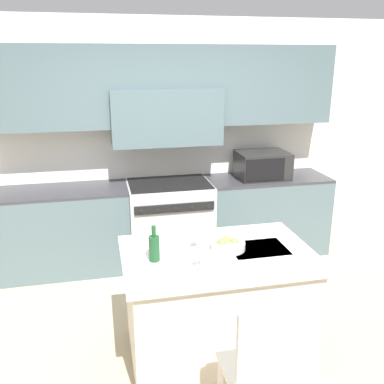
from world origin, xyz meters
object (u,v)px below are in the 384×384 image
object	(u,v)px
wine_glass_near	(201,251)
range_stove	(170,222)
wine_bottle	(154,248)
wine_glass_far	(197,233)
island_chair	(263,366)
microwave	(262,165)
fruit_bowl	(228,245)

from	to	relation	value
wine_glass_near	range_stove	bearing A→B (deg)	86.93
wine_bottle	wine_glass_far	xyz separation A→B (m)	(0.34, 0.14, 0.02)
wine_glass_far	range_stove	bearing A→B (deg)	88.01
island_chair	wine_glass_near	xyz separation A→B (m)	(-0.21, 0.67, 0.45)
microwave	island_chair	bearing A→B (deg)	-110.79
wine_glass_near	microwave	bearing A→B (deg)	58.13
microwave	wine_glass_near	xyz separation A→B (m)	(-1.20, -1.93, -0.07)
microwave	island_chair	xyz separation A→B (m)	(-0.99, -2.60, -0.52)
island_chair	fruit_bowl	xyz separation A→B (m)	(0.05, 0.90, 0.36)
microwave	fruit_bowl	distance (m)	1.95
island_chair	fruit_bowl	bearing A→B (deg)	86.71
island_chair	wine_glass_far	bearing A→B (deg)	99.81
microwave	island_chair	distance (m)	2.83
microwave	wine_bottle	size ratio (longest dim) A/B	2.20
wine_glass_near	wine_bottle	bearing A→B (deg)	151.62
fruit_bowl	island_chair	bearing A→B (deg)	-93.29
wine_bottle	fruit_bowl	xyz separation A→B (m)	(0.56, 0.07, -0.07)
microwave	fruit_bowl	size ratio (longest dim) A/B	2.25
microwave	island_chair	world-z (taller)	microwave
range_stove	microwave	world-z (taller)	microwave
island_chair	wine_glass_near	size ratio (longest dim) A/B	5.72
island_chair	wine_glass_far	size ratio (longest dim) A/B	5.72
range_stove	fruit_bowl	world-z (taller)	fruit_bowl
range_stove	island_chair	distance (m)	2.58
microwave	fruit_bowl	xyz separation A→B (m)	(-0.94, -1.70, -0.16)
fruit_bowl	wine_bottle	bearing A→B (deg)	-172.89
wine_glass_far	fruit_bowl	distance (m)	0.25
range_stove	wine_bottle	distance (m)	1.87
range_stove	island_chair	world-z (taller)	island_chair
wine_bottle	wine_glass_near	size ratio (longest dim) A/B	1.50
wine_glass_near	wine_glass_far	distance (m)	0.30
island_chair	wine_glass_near	bearing A→B (deg)	107.76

